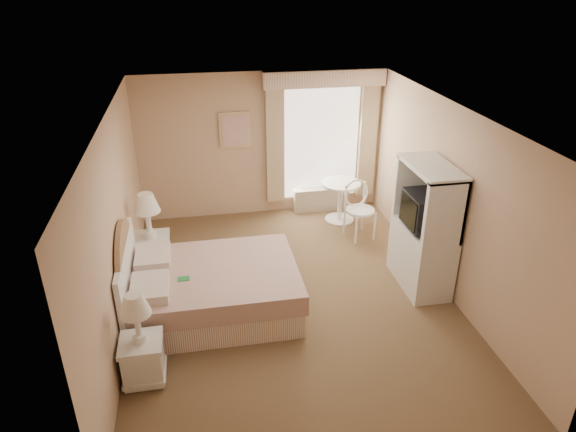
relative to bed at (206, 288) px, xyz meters
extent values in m
cube|color=brown|center=(1.12, 0.11, -0.35)|extent=(4.20, 5.50, 0.01)
cube|color=silver|center=(1.12, 0.11, 2.15)|extent=(4.20, 5.50, 0.01)
cube|color=#D1AB8B|center=(1.12, 2.86, 0.90)|extent=(4.20, 0.01, 2.50)
cube|color=#D1AB8B|center=(1.12, -2.64, 0.90)|extent=(4.20, 0.01, 2.50)
cube|color=#D1AB8B|center=(-0.98, 0.11, 0.90)|extent=(0.01, 5.50, 2.50)
cube|color=#D1AB8B|center=(3.22, 0.11, 0.90)|extent=(0.01, 5.50, 2.50)
cube|color=white|center=(2.17, 2.83, 0.90)|extent=(1.30, 0.02, 2.00)
cube|color=beige|center=(1.34, 2.78, 0.90)|extent=(0.30, 0.08, 2.05)
cube|color=beige|center=(3.00, 2.78, 0.90)|extent=(0.30, 0.08, 2.05)
cube|color=tan|center=(2.17, 2.74, 2.02)|extent=(2.05, 0.20, 0.28)
cube|color=beige|center=(2.17, 2.74, -0.14)|extent=(1.00, 0.22, 0.42)
cube|color=#D2B681|center=(0.67, 2.83, 1.20)|extent=(0.52, 0.03, 0.62)
cube|color=beige|center=(0.67, 2.81, 1.20)|extent=(0.42, 0.02, 0.52)
cube|color=tan|center=(0.12, 0.00, -0.17)|extent=(2.00, 1.52, 0.34)
cube|color=#C3A392|center=(0.12, 0.00, 0.13)|extent=(2.06, 1.58, 0.27)
cube|color=beige|center=(-0.64, -0.36, 0.32)|extent=(0.43, 0.59, 0.13)
cube|color=beige|center=(-0.64, 0.36, 0.32)|extent=(0.43, 0.59, 0.13)
cube|color=#23833D|center=(-0.26, -0.14, 0.27)|extent=(0.14, 0.10, 0.01)
cube|color=white|center=(-0.93, 0.00, 0.18)|extent=(0.06, 1.62, 1.05)
cylinder|color=#9C7853|center=(-0.93, 0.00, 0.27)|extent=(0.05, 1.43, 1.43)
cube|color=white|center=(-0.72, -1.10, -0.11)|extent=(0.41, 0.41, 0.44)
cube|color=white|center=(-0.72, -1.10, 0.14)|extent=(0.44, 0.44, 0.05)
cube|color=white|center=(-0.72, -1.10, -0.26)|extent=(0.44, 0.44, 0.04)
cylinder|color=white|center=(-0.72, -1.10, 0.21)|extent=(0.14, 0.14, 0.09)
cylinder|color=white|center=(-0.72, -1.10, 0.39)|extent=(0.06, 0.06, 0.35)
cone|color=white|center=(-0.72, -1.10, 0.63)|extent=(0.32, 0.32, 0.23)
cube|color=white|center=(-0.72, 1.07, -0.07)|extent=(0.47, 0.47, 0.51)
cube|color=white|center=(-0.72, 1.07, 0.21)|extent=(0.51, 0.51, 0.06)
cube|color=white|center=(-0.72, 1.07, -0.24)|extent=(0.51, 0.51, 0.05)
cylinder|color=white|center=(-0.72, 1.07, 0.30)|extent=(0.16, 0.16, 0.10)
cylinder|color=white|center=(-0.72, 1.07, 0.50)|extent=(0.07, 0.07, 0.41)
cone|color=white|center=(-0.72, 1.07, 0.77)|extent=(0.37, 0.37, 0.26)
cylinder|color=white|center=(2.39, 2.24, -0.33)|extent=(0.50, 0.50, 0.03)
cylinder|color=white|center=(2.39, 2.24, 0.01)|extent=(0.08, 0.08, 0.67)
cylinder|color=white|center=(2.39, 2.24, 0.35)|extent=(0.67, 0.67, 0.04)
cylinder|color=white|center=(2.41, 1.37, -0.11)|extent=(0.03, 0.03, 0.47)
cylinder|color=white|center=(2.75, 1.46, -0.11)|extent=(0.03, 0.03, 0.47)
cylinder|color=white|center=(2.31, 1.71, -0.11)|extent=(0.03, 0.03, 0.47)
cylinder|color=white|center=(2.65, 1.80, -0.11)|extent=(0.03, 0.03, 0.47)
cylinder|color=white|center=(2.53, 1.58, 0.13)|extent=(0.56, 0.56, 0.04)
torus|color=white|center=(2.49, 1.72, 0.38)|extent=(0.46, 0.23, 0.45)
cylinder|color=white|center=(2.31, 1.71, 0.33)|extent=(0.03, 0.03, 0.42)
cylinder|color=white|center=(2.65, 1.80, 0.33)|extent=(0.03, 0.03, 0.42)
cube|color=white|center=(2.93, 0.12, 0.09)|extent=(0.53, 1.06, 0.87)
cube|color=white|center=(2.93, -0.38, 0.96)|extent=(0.53, 0.08, 0.87)
cube|color=white|center=(2.93, 0.61, 0.96)|extent=(0.53, 0.08, 0.87)
cube|color=white|center=(2.93, 0.12, 1.39)|extent=(0.53, 1.06, 0.06)
cube|color=white|center=(3.17, 0.12, 0.96)|extent=(0.04, 1.06, 0.87)
cube|color=black|center=(2.91, 0.12, 0.79)|extent=(0.46, 0.58, 0.46)
cube|color=black|center=(2.68, 0.12, 0.79)|extent=(0.02, 0.48, 0.39)
camera|label=1|loc=(0.02, -5.53, 3.67)|focal=32.00mm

